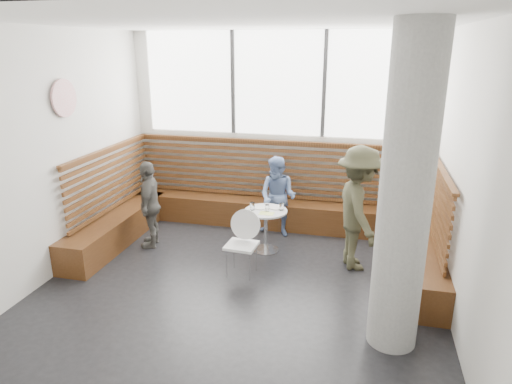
% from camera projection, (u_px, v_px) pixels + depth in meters
% --- Properties ---
extents(room, '(5.00, 5.00, 3.20)m').
position_uv_depth(room, '(236.00, 168.00, 5.29)').
color(room, silver).
rests_on(room, ground).
extents(booth, '(5.00, 2.50, 1.44)m').
position_uv_depth(booth, '(267.00, 213.00, 7.29)').
color(booth, '#442611').
rests_on(booth, ground).
extents(concrete_column, '(0.50, 0.50, 3.20)m').
position_uv_depth(concrete_column, '(405.00, 196.00, 4.31)').
color(concrete_column, gray).
rests_on(concrete_column, ground).
extents(wall_art, '(0.03, 0.50, 0.50)m').
position_uv_depth(wall_art, '(64.00, 98.00, 6.00)').
color(wall_art, white).
rests_on(wall_art, room).
extents(cafe_table, '(0.63, 0.63, 0.65)m').
position_uv_depth(cafe_table, '(266.00, 222.00, 6.76)').
color(cafe_table, silver).
rests_on(cafe_table, ground).
extents(cafe_chair, '(0.42, 0.41, 0.87)m').
position_uv_depth(cafe_chair, '(243.00, 238.00, 6.09)').
color(cafe_chair, white).
rests_on(cafe_chair, ground).
extents(adult_man, '(0.94, 1.25, 1.72)m').
position_uv_depth(adult_man, '(359.00, 209.00, 6.16)').
color(adult_man, '#3E3E29').
rests_on(adult_man, ground).
extents(child_back, '(0.74, 0.64, 1.30)m').
position_uv_depth(child_back, '(278.00, 197.00, 7.30)').
color(child_back, '#6A84B8').
rests_on(child_back, ground).
extents(child_left, '(0.51, 0.84, 1.34)m').
position_uv_depth(child_left, '(150.00, 204.00, 6.90)').
color(child_left, '#56544E').
rests_on(child_left, ground).
extents(plate_near, '(0.21, 0.21, 0.01)m').
position_uv_depth(plate_near, '(261.00, 207.00, 6.79)').
color(plate_near, white).
rests_on(plate_near, cafe_table).
extents(plate_far, '(0.22, 0.22, 0.02)m').
position_uv_depth(plate_far, '(276.00, 207.00, 6.79)').
color(plate_far, white).
rests_on(plate_far, cafe_table).
extents(glass_left, '(0.07, 0.07, 0.11)m').
position_uv_depth(glass_left, '(252.00, 206.00, 6.70)').
color(glass_left, white).
rests_on(glass_left, cafe_table).
extents(glass_mid, '(0.06, 0.06, 0.10)m').
position_uv_depth(glass_mid, '(267.00, 208.00, 6.65)').
color(glass_mid, white).
rests_on(glass_mid, cafe_table).
extents(glass_right, '(0.07, 0.07, 0.11)m').
position_uv_depth(glass_right, '(282.00, 207.00, 6.69)').
color(glass_right, white).
rests_on(glass_right, cafe_table).
extents(menu_card, '(0.21, 0.15, 0.00)m').
position_uv_depth(menu_card, '(267.00, 213.00, 6.57)').
color(menu_card, '#A5C64C').
rests_on(menu_card, cafe_table).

